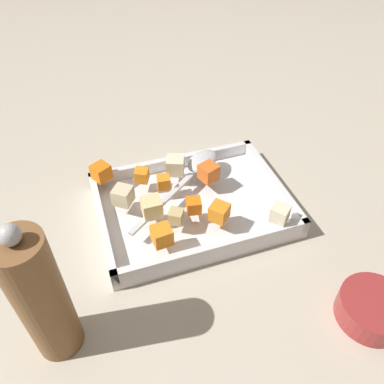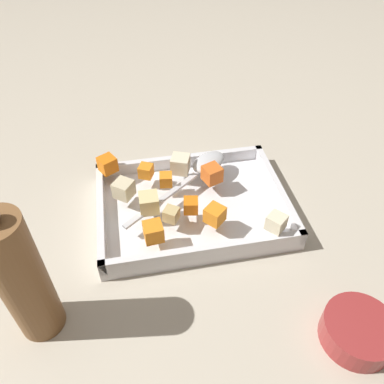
% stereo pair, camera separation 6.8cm
% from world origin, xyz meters
% --- Properties ---
extents(ground_plane, '(4.00, 4.00, 0.00)m').
position_xyz_m(ground_plane, '(0.00, 0.00, 0.00)').
color(ground_plane, '#BCB29E').
extents(baking_dish, '(0.34, 0.25, 0.04)m').
position_xyz_m(baking_dish, '(0.01, 0.01, 0.01)').
color(baking_dish, silver).
rests_on(baking_dish, ground_plane).
extents(carrot_chunk_rim_edge, '(0.03, 0.03, 0.02)m').
position_xyz_m(carrot_chunk_rim_edge, '(0.00, -0.02, 0.05)').
color(carrot_chunk_rim_edge, orange).
rests_on(carrot_chunk_rim_edge, baking_dish).
extents(carrot_chunk_heap_top, '(0.04, 0.04, 0.03)m').
position_xyz_m(carrot_chunk_heap_top, '(0.05, 0.05, 0.06)').
color(carrot_chunk_heap_top, orange).
rests_on(carrot_chunk_heap_top, baking_dish).
extents(carrot_chunk_under_handle, '(0.03, 0.03, 0.02)m').
position_xyz_m(carrot_chunk_under_handle, '(-0.03, 0.05, 0.05)').
color(carrot_chunk_under_handle, orange).
rests_on(carrot_chunk_under_handle, baking_dish).
extents(carrot_chunk_corner_se, '(0.03, 0.03, 0.03)m').
position_xyz_m(carrot_chunk_corner_se, '(-0.07, -0.07, 0.06)').
color(carrot_chunk_corner_se, orange).
rests_on(carrot_chunk_corner_se, baking_dish).
extents(carrot_chunk_far_left, '(0.03, 0.03, 0.02)m').
position_xyz_m(carrot_chunk_far_left, '(-0.07, 0.08, 0.05)').
color(carrot_chunk_far_left, orange).
rests_on(carrot_chunk_far_left, baking_dish).
extents(carrot_chunk_corner_sw, '(0.04, 0.04, 0.03)m').
position_xyz_m(carrot_chunk_corner_sw, '(0.03, -0.05, 0.05)').
color(carrot_chunk_corner_sw, orange).
rests_on(carrot_chunk_corner_sw, baking_dish).
extents(carrot_chunk_far_right, '(0.04, 0.04, 0.03)m').
position_xyz_m(carrot_chunk_far_right, '(-0.14, 0.11, 0.06)').
color(carrot_chunk_far_right, orange).
rests_on(carrot_chunk_far_right, baking_dish).
extents(potato_chunk_corner_nw, '(0.04, 0.04, 0.03)m').
position_xyz_m(potato_chunk_corner_nw, '(-0.00, 0.09, 0.06)').
color(potato_chunk_corner_nw, beige).
rests_on(potato_chunk_corner_nw, baking_dish).
extents(potato_chunk_front_center, '(0.03, 0.03, 0.03)m').
position_xyz_m(potato_chunk_front_center, '(-0.07, -0.01, 0.06)').
color(potato_chunk_front_center, '#E0CC89').
rests_on(potato_chunk_front_center, baking_dish).
extents(potato_chunk_mid_right, '(0.03, 0.03, 0.02)m').
position_xyz_m(potato_chunk_mid_right, '(-0.04, -0.04, 0.05)').
color(potato_chunk_mid_right, tan).
rests_on(potato_chunk_mid_right, baking_dish).
extents(potato_chunk_center, '(0.04, 0.04, 0.03)m').
position_xyz_m(potato_chunk_center, '(0.13, -0.09, 0.05)').
color(potato_chunk_center, beige).
rests_on(potato_chunk_center, baking_dish).
extents(potato_chunk_near_right, '(0.04, 0.04, 0.03)m').
position_xyz_m(potato_chunk_near_right, '(-0.11, 0.04, 0.06)').
color(potato_chunk_near_right, beige).
rests_on(potato_chunk_near_right, baking_dish).
extents(serving_spoon, '(0.22, 0.18, 0.02)m').
position_xyz_m(serving_spoon, '(0.05, 0.08, 0.05)').
color(serving_spoon, silver).
rests_on(serving_spoon, baking_dish).
extents(pepper_mill, '(0.06, 0.06, 0.24)m').
position_xyz_m(pepper_mill, '(-0.24, -0.16, 0.11)').
color(pepper_mill, brown).
rests_on(pepper_mill, ground_plane).
extents(small_prep_bowl, '(0.10, 0.10, 0.04)m').
position_xyz_m(small_prep_bowl, '(0.19, -0.27, 0.02)').
color(small_prep_bowl, maroon).
rests_on(small_prep_bowl, ground_plane).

